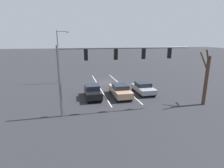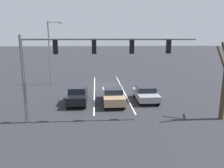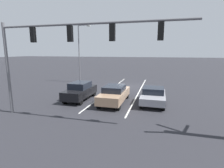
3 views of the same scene
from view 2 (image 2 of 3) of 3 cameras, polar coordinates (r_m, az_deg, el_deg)
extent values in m
plane|color=#28282D|center=(27.87, -1.12, -0.50)|extent=(240.00, 240.00, 0.00)
cube|color=silver|center=(25.73, 2.92, -1.59)|extent=(0.12, 16.72, 0.01)
cube|color=silver|center=(25.54, -4.62, -1.72)|extent=(0.12, 16.72, 0.01)
cube|color=gray|center=(21.53, 8.83, -2.79)|extent=(1.95, 4.02, 0.56)
cube|color=black|center=(21.59, 8.75, -1.29)|extent=(1.71, 1.82, 0.50)
cube|color=red|center=(23.50, 9.39, -1.17)|extent=(0.24, 0.06, 0.12)
cube|color=red|center=(23.22, 6.12, -1.24)|extent=(0.24, 0.06, 0.12)
cylinder|color=black|center=(20.50, 11.99, -4.50)|extent=(0.22, 0.68, 0.68)
cylinder|color=black|center=(20.10, 7.35, -4.66)|extent=(0.22, 0.68, 0.68)
cylinder|color=black|center=(23.12, 10.06, -2.50)|extent=(0.22, 0.68, 0.68)
cylinder|color=black|center=(22.77, 5.94, -2.60)|extent=(0.22, 0.68, 0.68)
cube|color=tan|center=(20.53, 0.26, -3.18)|extent=(1.85, 4.78, 0.70)
cube|color=black|center=(20.35, 0.27, -1.60)|extent=(1.63, 2.21, 0.48)
cube|color=red|center=(22.81, 1.42, -1.15)|extent=(0.24, 0.06, 0.12)
cube|color=red|center=(22.72, -1.83, -1.21)|extent=(0.24, 0.06, 0.12)
cylinder|color=black|center=(19.00, 3.09, -5.58)|extent=(0.22, 0.69, 0.69)
cylinder|color=black|center=(18.87, -1.73, -5.70)|extent=(0.22, 0.69, 0.69)
cylinder|color=black|center=(22.42, 1.93, -2.77)|extent=(0.22, 0.69, 0.69)
cylinder|color=black|center=(22.31, -2.14, -2.85)|extent=(0.22, 0.69, 0.69)
cube|color=black|center=(20.73, -8.97, -3.14)|extent=(1.74, 4.25, 0.73)
cube|color=black|center=(20.58, -9.03, -1.41)|extent=(1.53, 2.02, 0.56)
cube|color=red|center=(22.66, -7.03, -1.28)|extent=(0.24, 0.06, 0.12)
cube|color=red|center=(22.76, -10.10, -1.32)|extent=(0.24, 0.06, 0.12)
cylinder|color=black|center=(19.31, -7.09, -5.37)|extent=(0.22, 0.68, 0.68)
cylinder|color=black|center=(19.45, -11.48, -5.40)|extent=(0.22, 0.68, 0.68)
cylinder|color=black|center=(22.26, -6.72, -2.98)|extent=(0.22, 0.68, 0.68)
cylinder|color=black|center=(22.38, -10.52, -3.02)|extent=(0.22, 0.68, 0.68)
cylinder|color=slate|center=(16.51, -22.08, 0.86)|extent=(0.20, 0.20, 6.30)
cylinder|color=slate|center=(15.46, -0.48, 11.64)|extent=(12.20, 0.14, 0.14)
cube|color=black|center=(16.29, 14.55, 9.37)|extent=(0.32, 0.22, 0.95)
sphere|color=red|center=(16.43, 14.42, 10.40)|extent=(0.20, 0.20, 0.20)
sphere|color=#4C420C|center=(16.44, 14.37, 9.41)|extent=(0.20, 0.20, 0.20)
sphere|color=#0A3814|center=(16.45, 14.32, 8.41)|extent=(0.20, 0.20, 0.20)
cube|color=black|center=(15.65, 5.19, 9.61)|extent=(0.32, 0.22, 0.95)
sphere|color=red|center=(15.79, 5.11, 10.67)|extent=(0.20, 0.20, 0.20)
sphere|color=#4C420C|center=(15.80, 5.09, 9.63)|extent=(0.20, 0.20, 0.20)
sphere|color=#0A3814|center=(15.82, 5.07, 8.60)|extent=(0.20, 0.20, 0.20)
cube|color=black|center=(15.44, -4.70, 9.58)|extent=(0.32, 0.22, 0.95)
sphere|color=red|center=(15.59, -4.71, 10.65)|extent=(0.20, 0.20, 0.20)
sphere|color=#4C420C|center=(15.60, -4.69, 9.61)|extent=(0.20, 0.20, 0.20)
sphere|color=#0A3814|center=(15.61, -4.68, 8.56)|extent=(0.20, 0.20, 0.20)
cube|color=black|center=(15.68, -14.55, 9.27)|extent=(0.32, 0.22, 0.95)
sphere|color=red|center=(15.83, -14.51, 10.34)|extent=(0.20, 0.20, 0.20)
sphere|color=#4C420C|center=(15.84, -14.45, 9.31)|extent=(0.20, 0.20, 0.20)
sphere|color=#0A3814|center=(15.86, -14.39, 8.28)|extent=(0.20, 0.20, 0.20)
cylinder|color=slate|center=(29.16, -16.00, 7.63)|extent=(0.14, 0.14, 8.07)
cylinder|color=slate|center=(28.99, -14.94, 15.36)|extent=(1.53, 0.09, 0.09)
cube|color=beige|center=(28.86, -13.38, 15.25)|extent=(0.44, 0.24, 0.16)
cylinder|color=#423323|center=(18.18, 27.30, -0.47)|extent=(0.36, 0.36, 5.17)
cylinder|color=#423323|center=(18.18, 26.73, 5.83)|extent=(0.55, 1.06, 1.91)
camera|label=1|loc=(4.04, -92.97, 7.39)|focal=28.00mm
camera|label=3|loc=(7.83, 37.93, -3.45)|focal=28.00mm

